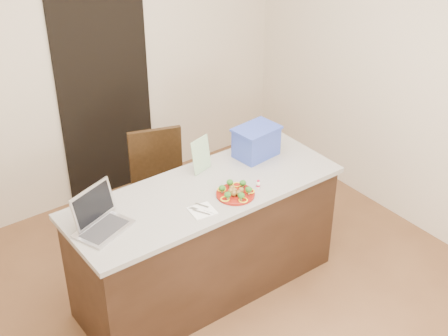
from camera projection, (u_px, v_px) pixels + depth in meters
ground at (226, 304)px, 4.79m from camera, size 4.00×4.00×0.00m
room_shell at (226, 115)px, 3.95m from camera, size 4.00×4.00×4.00m
doorway at (105, 96)px, 5.69m from camera, size 0.90×0.02×2.00m
island at (206, 240)px, 4.72m from camera, size 2.06×0.76×0.92m
plate at (235, 194)px, 4.42m from camera, size 0.28×0.28×0.02m
meatballs at (235, 191)px, 4.40m from camera, size 0.11×0.11×0.04m
broccoli at (235, 189)px, 4.40m from camera, size 0.23×0.23×0.04m
pepper_rings at (235, 193)px, 4.41m from camera, size 0.27×0.27×0.01m
napkin at (202, 211)px, 4.25m from camera, size 0.18×0.18×0.01m
fork at (199, 210)px, 4.25m from camera, size 0.07×0.16×0.00m
knife at (207, 209)px, 4.25m from camera, size 0.06×0.18×0.01m
yogurt_bottle at (258, 185)px, 4.50m from camera, size 0.03×0.03×0.06m
laptop at (99, 217)px, 4.08m from camera, size 0.42×0.40×0.25m
leaflet at (201, 155)px, 4.65m from camera, size 0.19×0.09×0.27m
blue_box at (256, 142)px, 4.85m from camera, size 0.36×0.28×0.25m
chair at (164, 180)px, 5.24m from camera, size 0.57×0.58×1.01m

